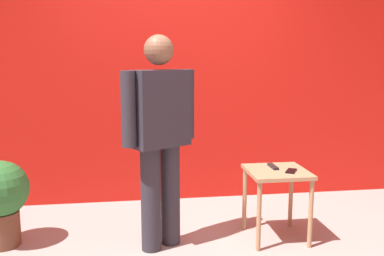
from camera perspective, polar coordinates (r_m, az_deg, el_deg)
back_wall_red at (r=4.32m, az=-2.45°, el=11.91°), size 5.70×0.12×3.30m
standing_person at (r=3.19m, az=-4.39°, el=-0.51°), size 0.61×0.43×1.64m
side_table at (r=3.49m, az=11.45°, el=-7.20°), size 0.48×0.48×0.58m
cell_phone at (r=3.44m, az=13.33°, el=-5.70°), size 0.13×0.16×0.01m
tv_remote at (r=3.53m, az=10.95°, el=-5.15°), size 0.05×0.17×0.02m
potted_plant at (r=3.63m, az=-24.57°, el=-8.43°), size 0.44×0.44×0.69m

